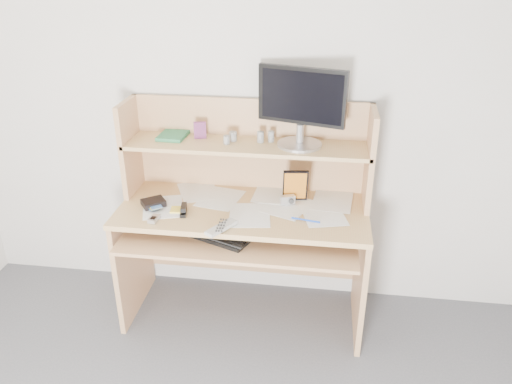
# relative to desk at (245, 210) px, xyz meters

# --- Properties ---
(back_wall) EXTENTS (3.60, 0.04, 2.50)m
(back_wall) POSITION_rel_desk_xyz_m (0.00, 0.24, 0.56)
(back_wall) COLOR beige
(back_wall) RESTS_ON floor
(desk) EXTENTS (1.40, 0.70, 1.30)m
(desk) POSITION_rel_desk_xyz_m (0.00, 0.00, 0.00)
(desk) COLOR tan
(desk) RESTS_ON floor
(paper_clutter) EXTENTS (1.32, 0.54, 0.01)m
(paper_clutter) POSITION_rel_desk_xyz_m (0.00, -0.08, 0.06)
(paper_clutter) COLOR white
(paper_clutter) RESTS_ON desk
(keyboard) EXTENTS (0.45, 0.30, 0.03)m
(keyboard) POSITION_rel_desk_xyz_m (-0.14, -0.24, -0.03)
(keyboard) COLOR black
(keyboard) RESTS_ON desk
(tv_remote) EXTENTS (0.15, 0.19, 0.02)m
(tv_remote) POSITION_rel_desk_xyz_m (-0.07, -0.34, 0.07)
(tv_remote) COLOR #A4A49F
(tv_remote) RESTS_ON paper_clutter
(flip_phone) EXTENTS (0.05, 0.09, 0.02)m
(flip_phone) POSITION_rel_desk_xyz_m (-0.45, -0.29, 0.07)
(flip_phone) COLOR #AAAAAC
(flip_phone) RESTS_ON paper_clutter
(stapler) EXTENTS (0.06, 0.13, 0.04)m
(stapler) POSITION_rel_desk_xyz_m (-0.32, -0.18, 0.08)
(stapler) COLOR black
(stapler) RESTS_ON paper_clutter
(wallet) EXTENTS (0.16, 0.15, 0.03)m
(wallet) POSITION_rel_desk_xyz_m (-0.51, -0.13, 0.08)
(wallet) COLOR black
(wallet) RESTS_ON paper_clutter
(sticky_note_pad) EXTENTS (0.08, 0.08, 0.01)m
(sticky_note_pad) POSITION_rel_desk_xyz_m (-0.36, -0.16, 0.06)
(sticky_note_pad) COLOR yellow
(sticky_note_pad) RESTS_ON desk
(digital_camera) EXTENTS (0.09, 0.06, 0.05)m
(digital_camera) POSITION_rel_desk_xyz_m (0.24, -0.01, 0.09)
(digital_camera) COLOR #AEAFB1
(digital_camera) RESTS_ON paper_clutter
(game_case) EXTENTS (0.14, 0.03, 0.20)m
(game_case) POSITION_rel_desk_xyz_m (0.28, 0.04, 0.16)
(game_case) COLOR black
(game_case) RESTS_ON paper_clutter
(blue_pen) EXTENTS (0.15, 0.04, 0.01)m
(blue_pen) POSITION_rel_desk_xyz_m (0.36, -0.19, 0.07)
(blue_pen) COLOR #1842B7
(blue_pen) RESTS_ON paper_clutter
(card_box) EXTENTS (0.07, 0.04, 0.10)m
(card_box) POSITION_rel_desk_xyz_m (-0.28, 0.12, 0.44)
(card_box) COLOR #9F2915
(card_box) RESTS_ON desk
(shelf_book) EXTENTS (0.16, 0.21, 0.02)m
(shelf_book) POSITION_rel_desk_xyz_m (-0.44, 0.13, 0.40)
(shelf_book) COLOR #2F764B
(shelf_book) RESTS_ON desk
(chip_stack_a) EXTENTS (0.05, 0.05, 0.05)m
(chip_stack_a) POSITION_rel_desk_xyz_m (-0.11, 0.05, 0.41)
(chip_stack_a) COLOR black
(chip_stack_a) RESTS_ON desk
(chip_stack_b) EXTENTS (0.04, 0.04, 0.06)m
(chip_stack_b) POSITION_rel_desk_xyz_m (0.08, 0.10, 0.42)
(chip_stack_b) COLOR silver
(chip_stack_b) RESTS_ON desk
(chip_stack_c) EXTENTS (0.04, 0.04, 0.05)m
(chip_stack_c) POSITION_rel_desk_xyz_m (-0.08, 0.10, 0.41)
(chip_stack_c) COLOR black
(chip_stack_c) RESTS_ON desk
(chip_stack_d) EXTENTS (0.04, 0.04, 0.06)m
(chip_stack_d) POSITION_rel_desk_xyz_m (0.13, 0.12, 0.42)
(chip_stack_d) COLOR white
(chip_stack_d) RESTS_ON desk
(monitor) EXTENTS (0.48, 0.25, 0.43)m
(monitor) POSITION_rel_desk_xyz_m (0.30, 0.10, 0.61)
(monitor) COLOR #B3B3B8
(monitor) RESTS_ON desk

